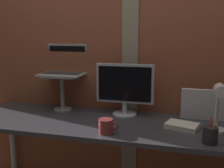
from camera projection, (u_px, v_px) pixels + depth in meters
name	position (u px, v px, depth m)	size (l,w,h in m)	color
brick_wall_back	(119.00, 40.00, 2.13)	(3.17, 0.16, 2.59)	brown
desk	(108.00, 132.00, 1.90)	(2.04, 0.62, 0.74)	#333338
monitor	(125.00, 86.00, 2.00)	(0.43, 0.18, 0.39)	#ADB2B7
laptop_stand	(62.00, 87.00, 2.14)	(0.28, 0.22, 0.28)	gray
laptop	(65.00, 66.00, 2.17)	(0.34, 0.28, 0.24)	#ADB2B7
whiteboard_panel	(209.00, 105.00, 1.89)	(0.38, 0.02, 0.23)	white
desk_lamp	(219.00, 104.00, 1.62)	(0.12, 0.20, 0.32)	white
pen_cup	(210.00, 135.00, 1.51)	(0.08, 0.08, 0.15)	#262628
coffee_mug	(106.00, 126.00, 1.67)	(0.13, 0.09, 0.09)	maroon
paper_clutter_stack	(182.00, 126.00, 1.76)	(0.20, 0.14, 0.03)	silver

